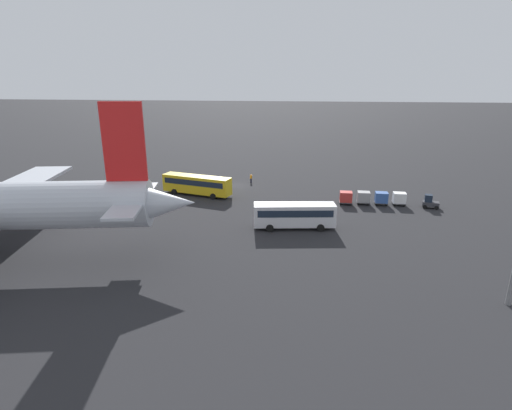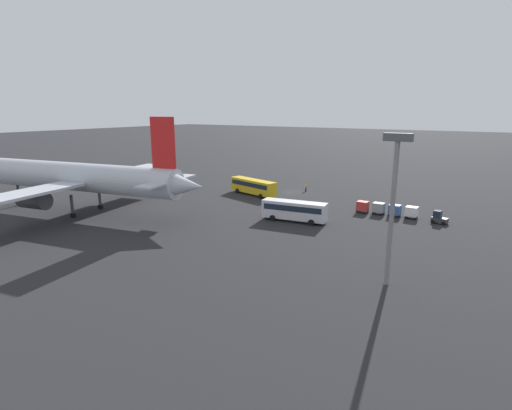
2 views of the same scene
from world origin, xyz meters
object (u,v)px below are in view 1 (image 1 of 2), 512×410
at_px(shuttle_bus_far, 294,214).
at_px(baggage_tug, 430,202).
at_px(worker_person, 251,178).
at_px(cargo_cart_blue, 381,198).
at_px(cargo_cart_red, 346,197).
at_px(cargo_cart_white, 399,198).
at_px(cargo_cart_grey, 363,197).
at_px(shuttle_bus_near, 197,184).

relative_size(shuttle_bus_far, baggage_tug, 4.23).
distance_m(worker_person, cargo_cart_blue, 25.26).
height_order(shuttle_bus_far, cargo_cart_red, shuttle_bus_far).
height_order(shuttle_bus_far, cargo_cart_white, shuttle_bus_far).
relative_size(shuttle_bus_far, cargo_cart_grey, 5.35).
bearing_deg(cargo_cart_white, worker_person, -24.00).
distance_m(shuttle_bus_near, cargo_cart_white, 33.38).
distance_m(baggage_tug, cargo_cart_white, 4.51).
bearing_deg(cargo_cart_red, cargo_cart_grey, -172.58).
bearing_deg(cargo_cart_white, cargo_cart_grey, 1.73).
bearing_deg(cargo_cart_white, shuttle_bus_far, 37.54).
bearing_deg(baggage_tug, cargo_cart_white, 1.85).
xyz_separation_m(shuttle_bus_near, cargo_cart_blue, (-30.56, 1.75, -0.82)).
relative_size(cargo_cart_white, cargo_cart_grey, 1.00).
bearing_deg(worker_person, shuttle_bus_far, 111.37).
distance_m(shuttle_bus_near, cargo_cart_grey, 27.85).
xyz_separation_m(worker_person, cargo_cart_red, (-16.98, 11.80, 0.32)).
bearing_deg(cargo_cart_white, baggage_tug, 170.93).
bearing_deg(cargo_cart_white, cargo_cart_red, 3.64).
height_order(shuttle_bus_near, baggage_tug, shuttle_bus_near).
bearing_deg(shuttle_bus_far, worker_person, -76.97).
bearing_deg(baggage_tug, worker_person, -11.01).
height_order(shuttle_bus_near, cargo_cart_grey, shuttle_bus_near).
distance_m(worker_person, cargo_cart_white, 27.71).
distance_m(shuttle_bus_far, worker_person, 25.39).
distance_m(shuttle_bus_far, cargo_cart_red, 14.15).
height_order(baggage_tug, cargo_cart_blue, baggage_tug).
bearing_deg(cargo_cart_grey, worker_person, -30.07).
distance_m(cargo_cart_grey, cargo_cart_red, 2.80).
xyz_separation_m(shuttle_bus_far, cargo_cart_blue, (-13.29, -12.22, -0.82)).
bearing_deg(cargo_cart_grey, cargo_cart_red, 7.42).
relative_size(baggage_tug, worker_person, 1.50).
relative_size(worker_person, cargo_cart_blue, 0.84).
bearing_deg(cargo_cart_red, worker_person, -34.80).
bearing_deg(cargo_cart_red, shuttle_bus_far, 56.80).
distance_m(baggage_tug, worker_person, 32.08).
bearing_deg(worker_person, cargo_cart_grey, 149.93).
relative_size(baggage_tug, cargo_cart_blue, 1.26).
height_order(worker_person, cargo_cart_grey, cargo_cart_grey).
relative_size(cargo_cart_white, cargo_cart_red, 1.00).
distance_m(shuttle_bus_near, worker_person, 12.60).
bearing_deg(cargo_cart_grey, shuttle_bus_far, 49.21).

